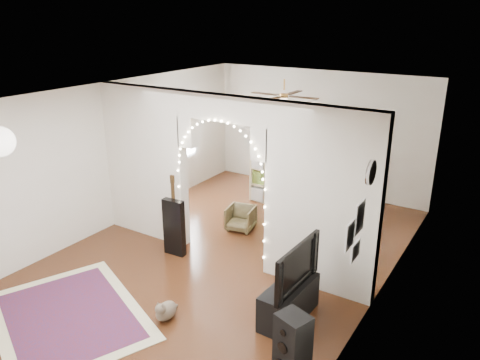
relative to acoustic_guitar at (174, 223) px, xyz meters
The scene contains 24 objects.
floor 1.01m from the acoustic_guitar, 16.48° to the left, with size 7.50×7.50×0.00m, color black.
ceiling 2.37m from the acoustic_guitar, 16.48° to the left, with size 5.00×7.50×0.02m, color white.
wall_back 4.18m from the acoustic_guitar, 78.07° to the left, with size 5.00×0.02×2.70m, color silver.
wall_left 1.88m from the acoustic_guitar, behind, with size 0.02×7.50×2.70m, color silver.
wall_right 3.46m from the acoustic_guitar, ahead, with size 0.02×7.50×2.70m, color silver.
divider_wall 1.28m from the acoustic_guitar, 16.48° to the left, with size 5.00×0.20×2.70m.
fairy_lights 1.35m from the acoustic_guitar, ahead, with size 1.64×0.04×1.60m, color #FFEABF, non-canonical shape.
window 2.80m from the acoustic_guitar, 128.40° to the left, with size 0.04×1.20×1.40m, color white.
wall_clock 3.71m from the acoustic_guitar, ahead, with size 0.31×0.31×0.03m, color white.
picture_frames 3.55m from the acoustic_guitar, 12.71° to the right, with size 0.02×0.50×0.70m, color white, non-canonical shape.
paper_lantern 2.97m from the acoustic_guitar, 116.14° to the right, with size 0.40×0.40×0.40m, color white.
ceiling_fan 3.06m from the acoustic_guitar, 69.41° to the left, with size 1.10×1.10×0.30m, color #BE883F, non-canonical shape.
area_rug 2.29m from the acoustic_guitar, 89.96° to the right, with size 2.34×1.76×0.02m, color maroon.
guitar_case 0.16m from the acoustic_guitar, 52.43° to the right, with size 0.37×0.12×0.98m, color black.
acoustic_guitar is the anchor object (origin of this frame).
tabby_cat 1.99m from the acoustic_guitar, 54.13° to the right, with size 0.28×0.52×0.34m.
floor_speaker 3.49m from the acoustic_guitar, 29.18° to the right, with size 0.41×0.38×0.86m.
media_console 2.61m from the acoustic_guitar, 15.41° to the right, with size 0.40×1.00×0.50m, color black.
tv 2.62m from the acoustic_guitar, 15.41° to the right, with size 1.07×0.14×0.62m, color black.
bookcase 2.83m from the acoustic_guitar, 76.60° to the left, with size 1.45×0.37×1.49m, color beige.
dining_table 3.54m from the acoustic_guitar, 87.05° to the left, with size 1.32×0.99×0.76m.
flower_vase 3.56m from the acoustic_guitar, 87.05° to the left, with size 0.18×0.18×0.19m, color silver.
dining_chair_left 1.40m from the acoustic_guitar, 67.57° to the left, with size 0.48×0.50×0.45m, color #493F24.
dining_chair_right 2.22m from the acoustic_guitar, 63.05° to the left, with size 0.55×0.57×0.52m, color #493F24.
Camera 1 is at (3.92, -5.72, 3.84)m, focal length 35.00 mm.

